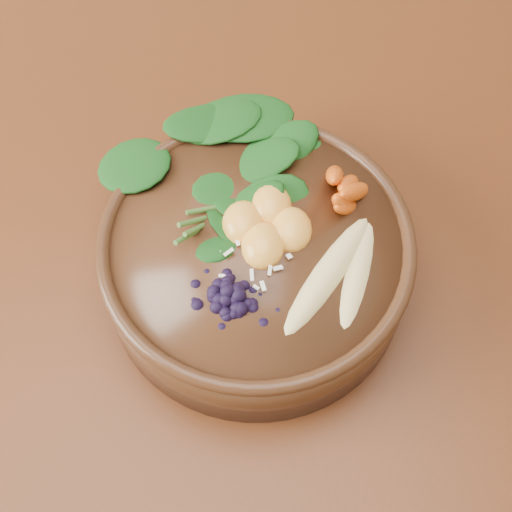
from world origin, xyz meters
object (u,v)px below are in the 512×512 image
Objects in this scene: kale_heap at (242,160)px; banana_halves at (344,266)px; mandarin_cluster at (267,217)px; dining_table at (72,321)px; blueberry_pile at (227,284)px; stoneware_bowl at (256,262)px; carrot_cluster at (348,173)px.

kale_heap is 1.25× the size of banana_halves.
mandarin_cluster is (0.02, -0.05, -0.01)m from kale_heap.
dining_table is 0.27m from mandarin_cluster.
blueberry_pile reaches higher than banana_halves.
banana_halves is 0.09m from blueberry_pile.
carrot_cluster is at bearing 32.74° from stoneware_bowl.
banana_halves is at bearing -66.94° from carrot_cluster.
dining_table is at bearing -173.25° from mandarin_cluster.
mandarin_cluster reaches higher than banana_halves.
stoneware_bowl is 3.15× the size of mandarin_cluster.
kale_heap reaches higher than banana_halves.
mandarin_cluster is at bearing 60.09° from stoneware_bowl.
blueberry_pile is (0.17, -0.04, 0.18)m from dining_table.
stoneware_bowl is at bearing -119.91° from mandarin_cluster.
stoneware_bowl is 0.09m from kale_heap.
mandarin_cluster is at bearing -65.35° from kale_heap.
dining_table is 19.12× the size of mandarin_cluster.
stoneware_bowl is 0.09m from banana_halves.
mandarin_cluster is at bearing 67.17° from blueberry_pile.
kale_heap is 2.07× the size of mandarin_cluster.
kale_heap reaches higher than blueberry_pile.
dining_table is 0.23m from stoneware_bowl.
blueberry_pile is (-0.09, -0.02, 0.01)m from banana_halves.
carrot_cluster is (0.26, 0.06, 0.20)m from dining_table.
carrot_cluster reaches higher than blueberry_pile.
banana_halves is (0.09, -0.09, -0.01)m from kale_heap.
blueberry_pile reaches higher than stoneware_bowl.
banana_halves is (-0.00, -0.07, -0.02)m from carrot_cluster.
blueberry_pile is (-0.02, -0.05, 0.05)m from stoneware_bowl.
kale_heap is 0.09m from carrot_cluster.
banana_halves is at bearing 14.92° from blueberry_pile.
carrot_cluster is 0.52× the size of banana_halves.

